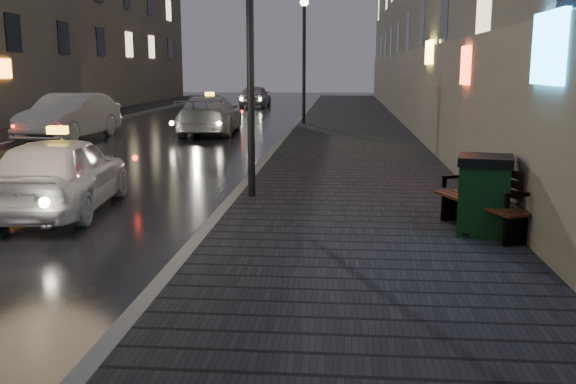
{
  "coord_description": "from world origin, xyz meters",
  "views": [
    {
      "loc": [
        3.57,
        -5.9,
        2.57
      ],
      "look_at": [
        2.81,
        2.87,
        0.85
      ],
      "focal_mm": 40.0,
      "sensor_mm": 36.0,
      "label": 1
    }
  ],
  "objects_px": {
    "taxi_near": "(60,173)",
    "taxi_mid": "(210,115)",
    "car_left_mid": "(70,117)",
    "lamp_near": "(250,15)",
    "trash_bin": "(484,194)",
    "lamp_far": "(304,45)",
    "car_far": "(255,96)",
    "bench": "(491,200)"
  },
  "relations": [
    {
      "from": "lamp_far",
      "to": "car_far",
      "type": "bearing_deg",
      "value": 106.21
    },
    {
      "from": "trash_bin",
      "to": "taxi_mid",
      "type": "distance_m",
      "value": 16.99
    },
    {
      "from": "taxi_near",
      "to": "taxi_mid",
      "type": "height_order",
      "value": "taxi_mid"
    },
    {
      "from": "lamp_near",
      "to": "car_far",
      "type": "distance_m",
      "value": 30.22
    },
    {
      "from": "lamp_far",
      "to": "taxi_near",
      "type": "bearing_deg",
      "value": -101.04
    },
    {
      "from": "car_left_mid",
      "to": "taxi_mid",
      "type": "bearing_deg",
      "value": 33.03
    },
    {
      "from": "taxi_near",
      "to": "trash_bin",
      "type": "bearing_deg",
      "value": 161.99
    },
    {
      "from": "taxi_near",
      "to": "lamp_far",
      "type": "bearing_deg",
      "value": -106.92
    },
    {
      "from": "lamp_near",
      "to": "car_left_mid",
      "type": "height_order",
      "value": "lamp_near"
    },
    {
      "from": "lamp_near",
      "to": "trash_bin",
      "type": "xyz_separation_m",
      "value": [
        3.79,
        -2.5,
        -2.75
      ]
    },
    {
      "from": "lamp_far",
      "to": "lamp_near",
      "type": "bearing_deg",
      "value": -90.0
    },
    {
      "from": "bench",
      "to": "car_far",
      "type": "height_order",
      "value": "car_far"
    },
    {
      "from": "lamp_near",
      "to": "lamp_far",
      "type": "distance_m",
      "value": 16.0
    },
    {
      "from": "bench",
      "to": "car_left_mid",
      "type": "xyz_separation_m",
      "value": [
        -11.96,
        12.68,
        0.19
      ]
    },
    {
      "from": "lamp_far",
      "to": "bench",
      "type": "xyz_separation_m",
      "value": [
        3.93,
        -18.33,
        -2.86
      ]
    },
    {
      "from": "lamp_near",
      "to": "taxi_mid",
      "type": "relative_size",
      "value": 1.04
    },
    {
      "from": "taxi_near",
      "to": "car_far",
      "type": "bearing_deg",
      "value": -94.57
    },
    {
      "from": "lamp_far",
      "to": "taxi_mid",
      "type": "height_order",
      "value": "lamp_far"
    },
    {
      "from": "lamp_near",
      "to": "bench",
      "type": "bearing_deg",
      "value": -30.67
    },
    {
      "from": "trash_bin",
      "to": "car_far",
      "type": "height_order",
      "value": "car_far"
    },
    {
      "from": "bench",
      "to": "lamp_near",
      "type": "bearing_deg",
      "value": 125.68
    },
    {
      "from": "bench",
      "to": "trash_bin",
      "type": "distance_m",
      "value": 0.25
    },
    {
      "from": "trash_bin",
      "to": "lamp_near",
      "type": "bearing_deg",
      "value": 159.22
    },
    {
      "from": "lamp_far",
      "to": "bench",
      "type": "relative_size",
      "value": 2.68
    },
    {
      "from": "lamp_far",
      "to": "car_far",
      "type": "relative_size",
      "value": 1.27
    },
    {
      "from": "bench",
      "to": "taxi_near",
      "type": "bearing_deg",
      "value": 145.75
    },
    {
      "from": "lamp_far",
      "to": "car_far",
      "type": "height_order",
      "value": "lamp_far"
    },
    {
      "from": "car_left_mid",
      "to": "taxi_mid",
      "type": "xyz_separation_m",
      "value": [
        4.57,
        2.51,
        -0.08
      ]
    },
    {
      "from": "lamp_far",
      "to": "taxi_near",
      "type": "relative_size",
      "value": 1.28
    },
    {
      "from": "bench",
      "to": "taxi_mid",
      "type": "distance_m",
      "value": 16.9
    },
    {
      "from": "lamp_near",
      "to": "taxi_mid",
      "type": "distance_m",
      "value": 13.6
    },
    {
      "from": "taxi_near",
      "to": "taxi_mid",
      "type": "bearing_deg",
      "value": -95.24
    },
    {
      "from": "lamp_near",
      "to": "bench",
      "type": "height_order",
      "value": "lamp_near"
    },
    {
      "from": "bench",
      "to": "car_far",
      "type": "distance_m",
      "value": 33.12
    },
    {
      "from": "lamp_near",
      "to": "car_left_mid",
      "type": "distance_m",
      "value": 13.37
    },
    {
      "from": "taxi_near",
      "to": "taxi_mid",
      "type": "distance_m",
      "value": 13.84
    },
    {
      "from": "lamp_near",
      "to": "taxi_near",
      "type": "distance_m",
      "value": 4.44
    },
    {
      "from": "car_far",
      "to": "lamp_near",
      "type": "bearing_deg",
      "value": 98.95
    },
    {
      "from": "lamp_far",
      "to": "bench",
      "type": "distance_m",
      "value": 18.96
    },
    {
      "from": "lamp_far",
      "to": "taxi_near",
      "type": "distance_m",
      "value": 17.52
    },
    {
      "from": "car_left_mid",
      "to": "car_far",
      "type": "height_order",
      "value": "car_left_mid"
    },
    {
      "from": "lamp_far",
      "to": "taxi_mid",
      "type": "bearing_deg",
      "value": -137.83
    }
  ]
}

